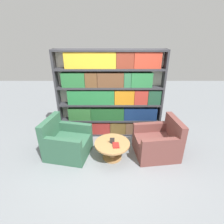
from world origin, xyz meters
TOP-DOWN VIEW (x-y plane):
  - ground_plane at (0.00, 0.00)m, footprint 14.00×14.00m
  - bookshelf at (0.03, 1.22)m, footprint 2.74×0.30m
  - armchair_left at (-1.02, 0.31)m, footprint 1.09×0.99m
  - armchair_right at (1.13, 0.31)m, footprint 1.04×0.94m
  - coffee_table at (0.06, 0.16)m, footprint 0.80×0.80m
  - table_sign at (0.06, 0.16)m, footprint 0.11×0.06m
  - stray_book at (0.14, 0.06)m, footprint 0.15×0.21m

SIDE VIEW (x-z plane):
  - ground_plane at x=0.00m, z-range 0.00..0.00m
  - coffee_table at x=0.06m, z-range 0.09..0.50m
  - armchair_left at x=-1.02m, z-range -0.15..0.76m
  - armchair_right at x=1.13m, z-range -0.15..0.76m
  - stray_book at x=0.14m, z-range 0.41..0.44m
  - table_sign at x=0.06m, z-range 0.40..0.54m
  - bookshelf at x=0.03m, z-range -0.01..2.31m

